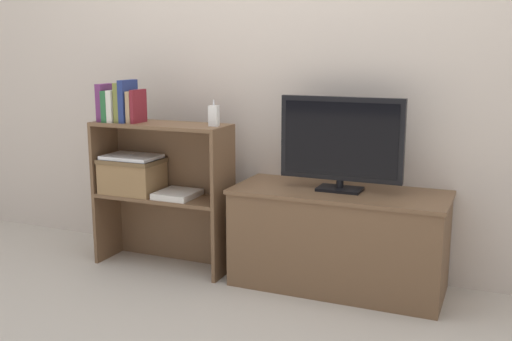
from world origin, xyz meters
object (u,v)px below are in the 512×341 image
Objects in this scene: book_navy at (128,101)px; laptop at (132,157)px; book_olive at (123,102)px; baby_monitor at (214,116)px; book_maroon at (138,106)px; book_plum at (105,102)px; book_ivory at (117,106)px; tv_stand at (338,239)px; tv at (341,141)px; storage_basket_left at (132,174)px; book_forest at (112,106)px; magazine_stack at (177,194)px; book_tan at (134,107)px.

book_navy reaches higher than laptop.
baby_monitor is at bearing 2.99° from book_olive.
book_plum is at bearing 180.00° from book_maroon.
book_navy is (0.07, 0.00, 0.03)m from book_ivory.
tv_stand is 1.48m from book_plum.
tv is 1.20m from storage_basket_left.
baby_monitor is 0.57m from laptop.
book_forest is 0.11m from book_navy.
magazine_stack is at bearing 3.74° from book_navy.
book_navy reaches higher than book_forest.
tv_stand is 3.58× the size of laptop.
tv is 1.26m from book_ivory.
book_forest is 0.98× the size of book_ivory.
book_ivory is at bearing -174.77° from tv_stand.
book_plum is (-1.32, -0.11, 0.66)m from tv_stand.
tv is 1.19m from book_navy.
book_plum is 0.08m from book_ivory.
laptop is at bearing -179.00° from magazine_stack.
storage_basket_left is (-0.51, -0.01, -0.35)m from baby_monitor.
book_plum is 0.67m from baby_monitor.
book_forest is at bearing -177.31° from magazine_stack.
book_plum reaches higher than baby_monitor.
magazine_stack is (-0.23, -0.01, -0.44)m from baby_monitor.
book_plum is 0.96× the size of book_olive.
baby_monitor is (0.58, 0.03, -0.03)m from book_ivory.
book_ivory is 0.08m from book_navy.
tv is (0.00, -0.00, 0.50)m from tv_stand.
magazine_stack is (-0.89, -0.10, 0.17)m from tv_stand.
baby_monitor reaches higher than storage_basket_left.
baby_monitor is (-0.66, -0.08, 0.11)m from tv.
tv_stand is at bearing 4.89° from storage_basket_left.
laptop is at bearing 0.00° from storage_basket_left.
book_forest reaches higher than tv_stand.
tv is 3.62× the size of book_forest.
book_olive reaches higher than book_ivory.
book_navy is 1.02× the size of magazine_stack.
book_plum is 0.19m from book_tan.
book_tan is 0.53m from magazine_stack.
tv is at bearing 4.85° from book_plum.
book_maroon is (0.14, 0.00, 0.00)m from book_ivory.
book_navy is at bearing 0.00° from book_olive.
book_plum is 0.05m from book_forest.
book_maroon reaches higher than book_ivory.
book_tan is 0.76× the size of magazine_stack.
storage_basket_left is at bearing 168.61° from book_maroon.
laptop is at bearing -178.32° from baby_monitor.
tv reaches higher than storage_basket_left.
book_ivory is 0.04m from book_olive.
book_olive reaches higher than laptop.
book_ivory reaches higher than book_forest.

